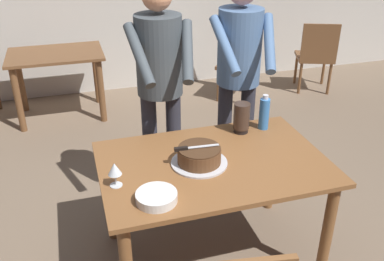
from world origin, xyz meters
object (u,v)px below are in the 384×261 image
cake_knife (187,148)px  water_bottle (264,113)px  wine_glass_near (115,170)px  background_chair_2 (240,58)px  person_cutting_cake (160,77)px  background_table (57,67)px  main_dining_table (213,178)px  hurricane_lamp (242,118)px  plate_stack (157,197)px  cake_on_platter (199,156)px  background_chair_0 (316,54)px  person_standing_beside (239,67)px

cake_knife → water_bottle: bearing=26.1°
wine_glass_near → background_chair_2: bearing=55.1°
person_cutting_cake → background_table: 2.13m
person_cutting_cake → main_dining_table: bearing=-76.0°
cake_knife → hurricane_lamp: 0.56m
plate_stack → hurricane_lamp: hurricane_lamp is taller
wine_glass_near → background_chair_2: background_chair_2 is taller
cake_on_platter → hurricane_lamp: size_ratio=1.62×
hurricane_lamp → background_chair_0: size_ratio=0.23×
background_chair_0 → background_chair_2: size_ratio=1.00×
main_dining_table → plate_stack: (-0.42, -0.29, 0.14)m
background_chair_0 → cake_knife: bearing=-134.4°
person_cutting_cake → person_standing_beside: same height
main_dining_table → background_chair_2: 2.86m
cake_on_platter → background_chair_2: 2.91m
water_bottle → background_chair_0: size_ratio=0.28×
person_standing_beside → background_table: person_standing_beside is taller
hurricane_lamp → main_dining_table: bearing=-134.6°
background_chair_2 → cake_on_platter: bearing=-117.6°
background_chair_2 → plate_stack: bearing=-120.3°
cake_on_platter → person_standing_beside: 0.92m
cake_on_platter → water_bottle: 0.65m
cake_on_platter → wine_glass_near: bearing=-170.6°
plate_stack → water_bottle: bearing=34.2°
cake_knife → background_chair_0: 3.44m
wine_glass_near → background_chair_2: (1.85, 2.65, -0.36)m
wine_glass_near → water_bottle: bearing=20.5°
plate_stack → person_cutting_cake: person_cutting_cake is taller
cake_on_platter → hurricane_lamp: 0.51m
plate_stack → person_cutting_cake: (0.25, 0.96, 0.30)m
plate_stack → background_chair_0: background_chair_0 is taller
background_table → hurricane_lamp: bearing=-62.4°
wine_glass_near → water_bottle: size_ratio=0.58×
main_dining_table → background_table: main_dining_table is taller
cake_on_platter → background_table: (-0.80, 2.60, -0.22)m
background_table → background_chair_2: bearing=-1.1°
water_bottle → background_chair_0: bearing=50.6°
main_dining_table → person_cutting_cake: (-0.17, 0.67, 0.44)m
main_dining_table → hurricane_lamp: hurricane_lamp is taller
cake_knife → person_cutting_cake: 0.69m
plate_stack → background_chair_2: 3.31m
wine_glass_near → person_cutting_cake: (0.43, 0.75, 0.22)m
cake_knife → wine_glass_near: 0.45m
main_dining_table → water_bottle: size_ratio=5.49×
person_standing_beside → cake_knife: bearing=-130.8°
cake_knife → wine_glass_near: wine_glass_near is taller
plate_stack → person_standing_beside: bearing=49.2°
background_chair_2 → water_bottle: bearing=-109.0°
hurricane_lamp → background_chair_2: hurricane_lamp is taller
plate_stack → cake_knife: bearing=49.2°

